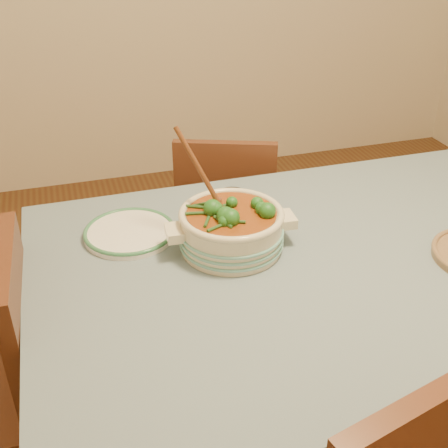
% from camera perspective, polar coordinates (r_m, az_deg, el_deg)
% --- Properties ---
extents(floor, '(4.50, 4.50, 0.00)m').
position_cam_1_polar(floor, '(2.07, 9.77, -20.83)').
color(floor, '#4F2816').
rests_on(floor, ground).
extents(dining_table, '(1.68, 1.08, 0.76)m').
position_cam_1_polar(dining_table, '(1.61, 11.83, -5.86)').
color(dining_table, brown).
rests_on(dining_table, floor).
extents(stew_casserole, '(0.36, 0.29, 0.34)m').
position_cam_1_polar(stew_casserole, '(1.52, 0.74, -0.16)').
color(stew_casserole, beige).
rests_on(stew_casserole, dining_table).
extents(white_plate, '(0.29, 0.29, 0.02)m').
position_cam_1_polar(white_plate, '(1.62, -9.57, -0.81)').
color(white_plate, white).
rests_on(white_plate, dining_table).
extents(condiment_bowl, '(0.10, 0.10, 0.05)m').
position_cam_1_polar(condiment_bowl, '(1.73, 0.86, 2.44)').
color(condiment_bowl, black).
rests_on(condiment_bowl, dining_table).
extents(chair_far, '(0.49, 0.49, 0.82)m').
position_cam_1_polar(chair_far, '(2.30, 0.24, 1.04)').
color(chair_far, brown).
rests_on(chair_far, floor).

